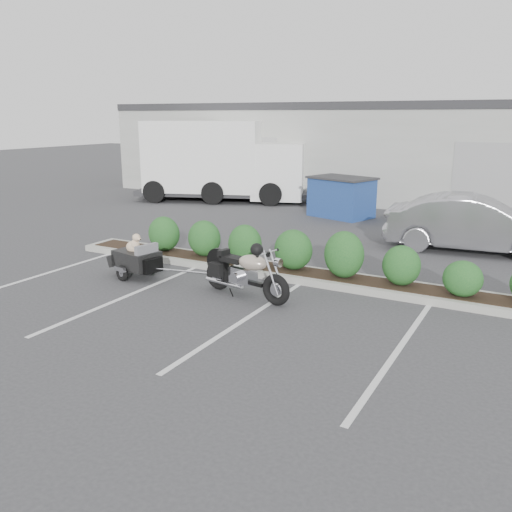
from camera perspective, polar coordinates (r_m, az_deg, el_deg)
The scene contains 8 objects.
ground at distance 10.68m, azimuth -5.19°, elevation -4.55°, with size 90.00×90.00×0.00m, color #38383A.
planter_kerb at distance 12.03m, azimuth 4.63°, elevation -1.95°, with size 12.00×1.00×0.15m, color #9E9E93.
building at distance 26.02m, azimuth 16.38°, elevation 10.74°, with size 26.00×10.00×4.00m, color #9EA099.
motorcycle at distance 10.62m, azimuth -1.18°, elevation -1.83°, with size 2.12×0.89×1.22m.
pet_trailer at distance 12.23m, azimuth -12.47°, elevation -0.26°, with size 1.72×0.98×1.01m.
sedan at distance 15.27m, azimuth 21.98°, elevation 3.16°, with size 1.57×4.49×1.48m, color #9E9DA4.
dumpster at distance 19.38m, azimuth 8.98°, elevation 6.19°, with size 2.48×2.04×1.41m.
delivery_truck at distance 22.91m, azimuth -3.54°, elevation 9.76°, with size 7.48×4.53×3.26m.
Camera 1 is at (5.67, -8.35, 3.49)m, focal length 38.00 mm.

